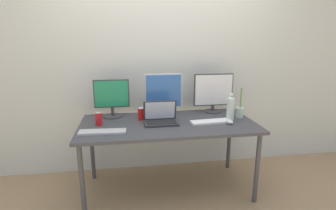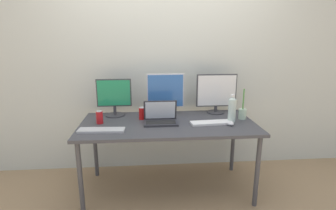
{
  "view_description": "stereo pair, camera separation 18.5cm",
  "coord_description": "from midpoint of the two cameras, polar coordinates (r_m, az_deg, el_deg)",
  "views": [
    {
      "loc": [
        -0.39,
        -2.44,
        1.56
      ],
      "look_at": [
        0.0,
        0.0,
        0.92
      ],
      "focal_mm": 28.0,
      "sensor_mm": 36.0,
      "label": 1
    },
    {
      "loc": [
        -0.2,
        -2.46,
        1.56
      ],
      "look_at": [
        0.0,
        0.0,
        0.92
      ],
      "focal_mm": 28.0,
      "sensor_mm": 36.0,
      "label": 2
    }
  ],
  "objects": [
    {
      "name": "monitor_right",
      "position": [
        2.95,
        12.28,
        2.6
      ],
      "size": [
        0.44,
        0.19,
        0.43
      ],
      "color": "#38383D",
      "rests_on": "work_desk"
    },
    {
      "name": "monitor_left",
      "position": [
        2.82,
        -9.82,
        1.76
      ],
      "size": [
        0.37,
        0.21,
        0.4
      ],
      "color": "#38383D",
      "rests_on": "work_desk"
    },
    {
      "name": "bamboo_vase",
      "position": [
        2.83,
        17.72,
        -1.71
      ],
      "size": [
        0.08,
        0.08,
        0.32
      ],
      "color": "#B2D1B7",
      "rests_on": "work_desk"
    },
    {
      "name": "keyboard_main",
      "position": [
        2.62,
        11.47,
        -3.81
      ],
      "size": [
        0.42,
        0.15,
        0.02
      ],
      "primitive_type": "cube",
      "rotation": [
        0.0,
        0.0,
        0.08
      ],
      "color": "white",
      "rests_on": "work_desk"
    },
    {
      "name": "mouse_by_keyboard",
      "position": [
        2.61,
        15.34,
        -3.87
      ],
      "size": [
        0.08,
        0.1,
        0.04
      ],
      "primitive_type": "ellipsoid",
      "rotation": [
        0.0,
        0.0,
        0.19
      ],
      "color": "silver",
      "rests_on": "work_desk"
    },
    {
      "name": "wall_back",
      "position": [
        3.07,
        0.83,
        9.65
      ],
      "size": [
        7.0,
        0.08,
        2.6
      ],
      "primitive_type": "cube",
      "color": "silver",
      "rests_on": "ground"
    },
    {
      "name": "work_desk",
      "position": [
        2.62,
        2.02,
        -5.05
      ],
      "size": [
        1.72,
        0.82,
        0.74
      ],
      "color": "#424247",
      "rests_on": "ground"
    },
    {
      "name": "soda_can_near_keyboard",
      "position": [
        2.62,
        -12.74,
        -2.64
      ],
      "size": [
        0.07,
        0.07,
        0.13
      ],
      "color": "red",
      "rests_on": "work_desk"
    },
    {
      "name": "monitor_center",
      "position": [
        2.81,
        1.32,
        2.48
      ],
      "size": [
        0.4,
        0.19,
        0.45
      ],
      "color": "silver",
      "rests_on": "work_desk"
    },
    {
      "name": "soda_can_by_laptop",
      "position": [
        2.7,
        -3.71,
        -1.84
      ],
      "size": [
        0.07,
        0.07,
        0.13
      ],
      "color": "red",
      "rests_on": "work_desk"
    },
    {
      "name": "ground_plane",
      "position": [
        2.92,
        1.9,
        -17.77
      ],
      "size": [
        16.0,
        16.0,
        0.0
      ],
      "primitive_type": "plane",
      "color": "#9E7F5B"
    },
    {
      "name": "water_bottle",
      "position": [
        2.69,
        15.7,
        -0.92
      ],
      "size": [
        0.08,
        0.08,
        0.28
      ],
      "color": "silver",
      "rests_on": "work_desk"
    },
    {
      "name": "keyboard_aux",
      "position": [
        2.42,
        -12.19,
        -5.41
      ],
      "size": [
        0.42,
        0.14,
        0.02
      ],
      "primitive_type": "cube",
      "rotation": [
        0.0,
        0.0,
        -0.06
      ],
      "color": "#B2B2B7",
      "rests_on": "work_desk"
    },
    {
      "name": "laptop_silver",
      "position": [
        2.58,
        0.42,
        -2.83
      ],
      "size": [
        0.33,
        0.21,
        0.22
      ],
      "color": "#2D2D33",
      "rests_on": "work_desk"
    }
  ]
}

